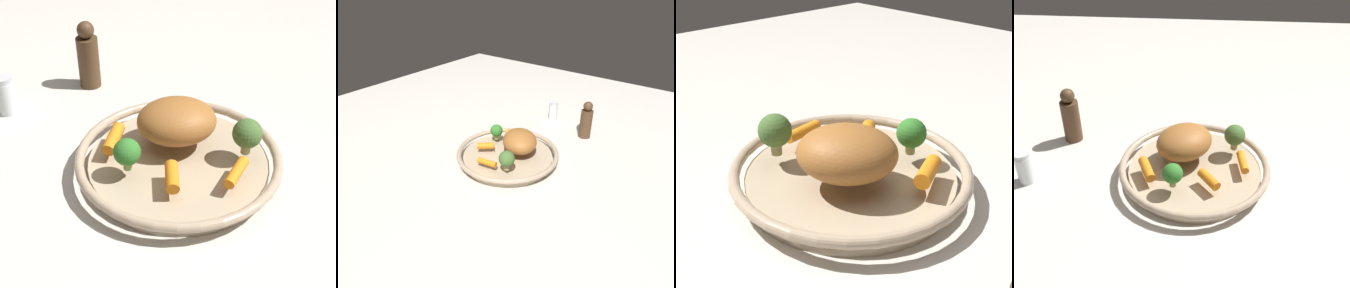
% 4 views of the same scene
% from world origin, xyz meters
% --- Properties ---
extents(ground_plane, '(2.01, 2.01, 0.00)m').
position_xyz_m(ground_plane, '(0.00, 0.00, 0.00)').
color(ground_plane, beige).
extents(serving_bowl, '(0.33, 0.33, 0.04)m').
position_xyz_m(serving_bowl, '(0.00, 0.00, 0.02)').
color(serving_bowl, tan).
rests_on(serving_bowl, ground_plane).
extents(roast_chicken_piece, '(0.17, 0.17, 0.07)m').
position_xyz_m(roast_chicken_piece, '(-0.03, -0.02, 0.07)').
color(roast_chicken_piece, '#9E602B').
rests_on(roast_chicken_piece, serving_bowl).
extents(baby_carrot_near_rim, '(0.06, 0.05, 0.02)m').
position_xyz_m(baby_carrot_near_rim, '(0.06, 0.03, 0.05)').
color(baby_carrot_near_rim, orange).
rests_on(baby_carrot_near_rim, serving_bowl).
extents(baby_carrot_right, '(0.07, 0.04, 0.02)m').
position_xyz_m(baby_carrot_right, '(0.04, -0.10, 0.05)').
color(baby_carrot_right, orange).
rests_on(baby_carrot_right, serving_bowl).
extents(baby_carrot_back, '(0.06, 0.03, 0.02)m').
position_xyz_m(baby_carrot_back, '(0.00, 0.10, 0.05)').
color(baby_carrot_back, orange).
rests_on(baby_carrot_back, serving_bowl).
extents(broccoli_floret_small, '(0.05, 0.05, 0.06)m').
position_xyz_m(broccoli_floret_small, '(-0.06, 0.09, 0.08)').
color(broccoli_floret_small, tan).
rests_on(broccoli_floret_small, serving_bowl).
extents(broccoli_floret_large, '(0.04, 0.04, 0.05)m').
position_xyz_m(broccoli_floret_large, '(0.08, -0.04, 0.07)').
color(broccoli_floret_large, '#96AB66').
rests_on(broccoli_floret_large, serving_bowl).
extents(salt_shaker, '(0.04, 0.04, 0.08)m').
position_xyz_m(salt_shaker, '(0.04, -0.36, 0.04)').
color(salt_shaker, silver).
rests_on(salt_shaker, ground_plane).
extents(pepper_mill, '(0.04, 0.04, 0.14)m').
position_xyz_m(pepper_mill, '(-0.13, -0.31, 0.06)').
color(pepper_mill, '#4C331E').
rests_on(pepper_mill, ground_plane).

